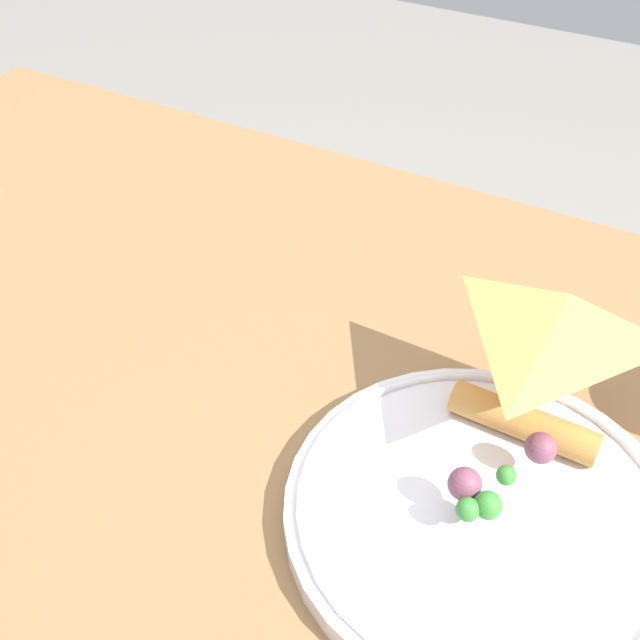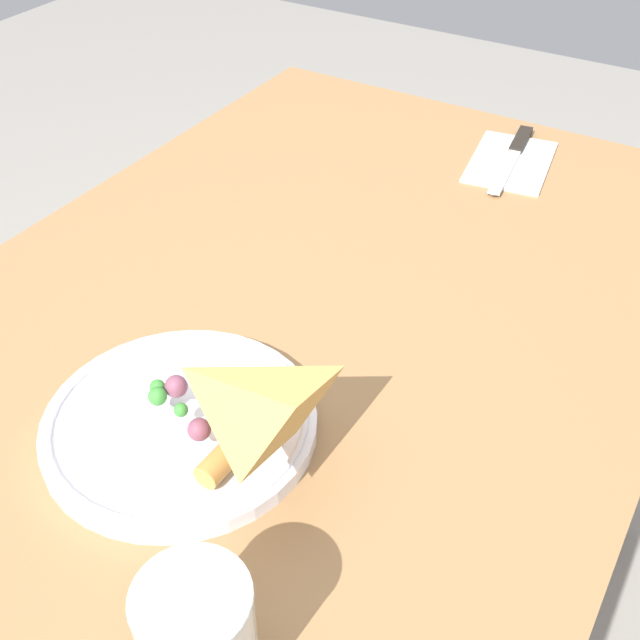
% 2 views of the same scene
% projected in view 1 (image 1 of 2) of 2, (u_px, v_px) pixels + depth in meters
% --- Properties ---
extents(dining_table, '(1.23, 0.78, 0.78)m').
position_uv_depth(dining_table, '(248.00, 507.00, 0.67)').
color(dining_table, olive).
rests_on(dining_table, ground_plane).
extents(plate_pizza, '(0.26, 0.26, 0.05)m').
position_uv_depth(plate_pizza, '(486.00, 503.00, 0.52)').
color(plate_pizza, white).
rests_on(plate_pizza, dining_table).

